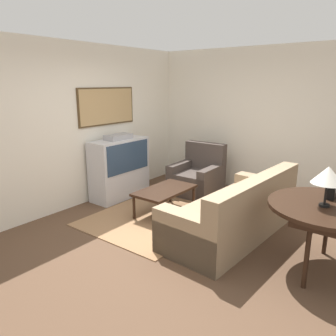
# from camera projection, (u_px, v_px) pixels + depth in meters

# --- Properties ---
(ground_plane) EXTENTS (12.00, 12.00, 0.00)m
(ground_plane) POSITION_uv_depth(u_px,v_px,m) (176.00, 239.00, 4.44)
(ground_plane) COLOR brown
(wall_back) EXTENTS (12.00, 0.10, 2.70)m
(wall_back) POSITION_uv_depth(u_px,v_px,m) (71.00, 127.00, 5.36)
(wall_back) COLOR silver
(wall_back) RESTS_ON ground_plane
(wall_right) EXTENTS (0.06, 12.00, 2.70)m
(wall_right) POSITION_uv_depth(u_px,v_px,m) (259.00, 122.00, 6.12)
(wall_right) COLOR silver
(wall_right) RESTS_ON ground_plane
(area_rug) EXTENTS (2.26, 1.70, 0.01)m
(area_rug) POSITION_uv_depth(u_px,v_px,m) (159.00, 215.00, 5.23)
(area_rug) COLOR #99704C
(area_rug) RESTS_ON ground_plane
(tv) EXTENTS (1.12, 0.47, 1.17)m
(tv) POSITION_uv_depth(u_px,v_px,m) (120.00, 168.00, 5.96)
(tv) COLOR silver
(tv) RESTS_ON ground_plane
(couch) EXTENTS (2.27, 1.07, 0.88)m
(couch) POSITION_uv_depth(u_px,v_px,m) (235.00, 214.00, 4.49)
(couch) COLOR #9E8466
(couch) RESTS_ON ground_plane
(armchair) EXTENTS (0.88, 0.85, 0.94)m
(armchair) POSITION_uv_depth(u_px,v_px,m) (197.00, 178.00, 6.22)
(armchair) COLOR #473D38
(armchair) RESTS_ON ground_plane
(coffee_table) EXTENTS (1.03, 0.58, 0.42)m
(coffee_table) POSITION_uv_depth(u_px,v_px,m) (165.00, 192.00, 5.20)
(coffee_table) COLOR black
(coffee_table) RESTS_ON ground_plane
(console_table) EXTENTS (1.26, 1.26, 0.79)m
(console_table) POSITION_uv_depth(u_px,v_px,m) (328.00, 211.00, 3.51)
(console_table) COLOR black
(console_table) RESTS_ON ground_plane
(table_lamp) EXTENTS (0.33, 0.33, 0.44)m
(table_lamp) POSITION_uv_depth(u_px,v_px,m) (328.00, 176.00, 3.37)
(table_lamp) COLOR black
(table_lamp) RESTS_ON console_table
(mantel_clock) EXTENTS (0.15, 0.10, 0.17)m
(mantel_clock) POSITION_uv_depth(u_px,v_px,m) (332.00, 191.00, 3.67)
(mantel_clock) COLOR black
(mantel_clock) RESTS_ON console_table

